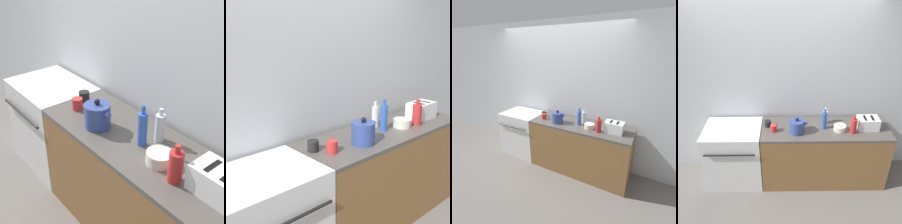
{
  "view_description": "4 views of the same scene",
  "coord_description": "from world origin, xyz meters",
  "views": [
    {
      "loc": [
        1.8,
        -0.94,
        2.12
      ],
      "look_at": [
        0.27,
        0.31,
        0.99
      ],
      "focal_mm": 50.0,
      "sensor_mm": 36.0,
      "label": 1
    },
    {
      "loc": [
        -1.52,
        -1.4,
        1.84
      ],
      "look_at": [
        0.11,
        0.38,
        1.14
      ],
      "focal_mm": 50.0,
      "sensor_mm": 36.0,
      "label": 2
    },
    {
      "loc": [
        1.69,
        -2.21,
        2.08
      ],
      "look_at": [
        0.25,
        0.39,
        1.03
      ],
      "focal_mm": 28.0,
      "sensor_mm": 36.0,
      "label": 3
    },
    {
      "loc": [
        0.1,
        -2.52,
        2.8
      ],
      "look_at": [
        0.14,
        0.31,
        1.14
      ],
      "focal_mm": 40.0,
      "sensor_mm": 36.0,
      "label": 4
    }
  ],
  "objects": [
    {
      "name": "ground_plane",
      "position": [
        0.0,
        0.0,
        0.0
      ],
      "size": [
        12.0,
        12.0,
        0.0
      ],
      "primitive_type": "plane",
      "color": "slate"
    },
    {
      "name": "wall_back",
      "position": [
        0.0,
        0.66,
        1.3
      ],
      "size": [
        8.0,
        0.05,
        2.6
      ],
      "color": "silver",
      "rests_on": "ground_plane"
    },
    {
      "name": "stove",
      "position": [
        -0.65,
        0.3,
        0.46
      ],
      "size": [
        0.78,
        0.64,
        0.89
      ],
      "color": "silver",
      "rests_on": "ground_plane"
    },
    {
      "name": "counter_block",
      "position": [
        0.62,
        0.3,
        0.45
      ],
      "size": [
        1.74,
        0.6,
        0.89
      ],
      "color": "brown",
      "rests_on": "ground_plane"
    },
    {
      "name": "kettle",
      "position": [
        0.23,
        0.2,
        0.98
      ],
      "size": [
        0.24,
        0.19,
        0.22
      ],
      "color": "#33478C",
      "rests_on": "counter_block"
    },
    {
      "name": "toaster",
      "position": [
        1.18,
        0.29,
        0.97
      ],
      "size": [
        0.28,
        0.19,
        0.17
      ],
      "color": "white",
      "rests_on": "counter_block"
    },
    {
      "name": "bottle_red",
      "position": [
        0.97,
        0.19,
        0.99
      ],
      "size": [
        0.08,
        0.08,
        0.25
      ],
      "color": "#B72828",
      "rests_on": "counter_block"
    },
    {
      "name": "bottle_blue",
      "position": [
        0.6,
        0.3,
        1.01
      ],
      "size": [
        0.06,
        0.06,
        0.3
      ],
      "color": "#2D56B7",
      "rests_on": "counter_block"
    },
    {
      "name": "bottle_clear",
      "position": [
        0.63,
        0.43,
        0.99
      ],
      "size": [
        0.07,
        0.07,
        0.24
      ],
      "color": "silver",
      "rests_on": "counter_block"
    },
    {
      "name": "cup_red",
      "position": [
        -0.08,
        0.24,
        0.94
      ],
      "size": [
        0.08,
        0.08,
        0.1
      ],
      "color": "red",
      "rests_on": "counter_block"
    },
    {
      "name": "cup_black",
      "position": [
        -0.17,
        0.36,
        0.93
      ],
      "size": [
        0.09,
        0.09,
        0.08
      ],
      "color": "black",
      "rests_on": "counter_block"
    },
    {
      "name": "bowl",
      "position": [
        0.8,
        0.24,
        0.93
      ],
      "size": [
        0.17,
        0.17,
        0.08
      ],
      "color": "beige",
      "rests_on": "counter_block"
    }
  ]
}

